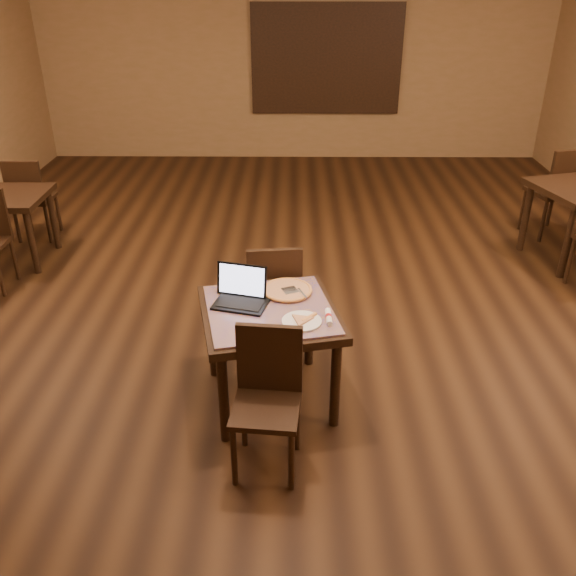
{
  "coord_description": "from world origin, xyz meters",
  "views": [
    {
      "loc": [
        -0.01,
        -5.07,
        2.86
      ],
      "look_at": [
        -0.04,
        -1.3,
        0.85
      ],
      "focal_mm": 38.0,
      "sensor_mm": 36.0,
      "label": 1
    }
  ],
  "objects_px": {
    "other_table_b": "(8,206)",
    "tiled_table": "(270,322)",
    "chair_main_far": "(274,293)",
    "other_table_b_chair_far": "(30,195)",
    "other_table_a_chair_far": "(558,188)",
    "laptop": "(241,293)",
    "pizza_pan": "(287,292)",
    "chair_main_near": "(268,391)"
  },
  "relations": [
    {
      "from": "other_table_b",
      "to": "tiled_table",
      "type": "bearing_deg",
      "value": -40.37
    },
    {
      "from": "other_table_b",
      "to": "chair_main_far",
      "type": "bearing_deg",
      "value": -32.17
    },
    {
      "from": "tiled_table",
      "to": "other_table_b_chair_far",
      "type": "distance_m",
      "value": 4.08
    },
    {
      "from": "other_table_a_chair_far",
      "to": "other_table_b",
      "type": "bearing_deg",
      "value": -9.3
    },
    {
      "from": "laptop",
      "to": "other_table_b_chair_far",
      "type": "bearing_deg",
      "value": 147.76
    },
    {
      "from": "laptop",
      "to": "pizza_pan",
      "type": "distance_m",
      "value": 0.35
    },
    {
      "from": "chair_main_far",
      "to": "other_table_b",
      "type": "bearing_deg",
      "value": -38.21
    },
    {
      "from": "chair_main_near",
      "to": "chair_main_far",
      "type": "distance_m",
      "value": 1.23
    },
    {
      "from": "chair_main_far",
      "to": "laptop",
      "type": "bearing_deg",
      "value": 61.13
    },
    {
      "from": "chair_main_far",
      "to": "other_table_a_chair_far",
      "type": "relative_size",
      "value": 0.91
    },
    {
      "from": "pizza_pan",
      "to": "other_table_a_chair_far",
      "type": "relative_size",
      "value": 0.31
    },
    {
      "from": "chair_main_far",
      "to": "other_table_b",
      "type": "relative_size",
      "value": 1.22
    },
    {
      "from": "other_table_b",
      "to": "other_table_a_chair_far",
      "type": "bearing_deg",
      "value": 6.28
    },
    {
      "from": "other_table_b",
      "to": "other_table_b_chair_far",
      "type": "distance_m",
      "value": 0.57
    },
    {
      "from": "chair_main_far",
      "to": "other_table_b_chair_far",
      "type": "bearing_deg",
      "value": -45.69
    },
    {
      "from": "chair_main_far",
      "to": "other_table_a_chair_far",
      "type": "bearing_deg",
      "value": -148.64
    },
    {
      "from": "chair_main_far",
      "to": "laptop",
      "type": "relative_size",
      "value": 2.35
    },
    {
      "from": "tiled_table",
      "to": "chair_main_far",
      "type": "relative_size",
      "value": 1.12
    },
    {
      "from": "tiled_table",
      "to": "pizza_pan",
      "type": "bearing_deg",
      "value": 51.2
    },
    {
      "from": "tiled_table",
      "to": "other_table_b",
      "type": "relative_size",
      "value": 1.37
    },
    {
      "from": "chair_main_near",
      "to": "other_table_b",
      "type": "xyz_separation_m",
      "value": [
        -2.84,
        3.0,
        0.09
      ]
    },
    {
      "from": "tiled_table",
      "to": "chair_main_near",
      "type": "xyz_separation_m",
      "value": [
        0.01,
        -0.62,
        -0.13
      ]
    },
    {
      "from": "chair_main_far",
      "to": "pizza_pan",
      "type": "relative_size",
      "value": 2.96
    },
    {
      "from": "pizza_pan",
      "to": "other_table_b_chair_far",
      "type": "height_order",
      "value": "other_table_b_chair_far"
    },
    {
      "from": "other_table_a_chair_far",
      "to": "other_table_b",
      "type": "relative_size",
      "value": 1.34
    },
    {
      "from": "laptop",
      "to": "pizza_pan",
      "type": "relative_size",
      "value": 1.26
    },
    {
      "from": "chair_main_far",
      "to": "tiled_table",
      "type": "bearing_deg",
      "value": 82.71
    },
    {
      "from": "pizza_pan",
      "to": "other_table_a_chair_far",
      "type": "height_order",
      "value": "other_table_a_chair_far"
    },
    {
      "from": "chair_main_far",
      "to": "other_table_b",
      "type": "height_order",
      "value": "chair_main_far"
    },
    {
      "from": "tiled_table",
      "to": "other_table_b_chair_far",
      "type": "bearing_deg",
      "value": 121.7
    },
    {
      "from": "chair_main_near",
      "to": "laptop",
      "type": "xyz_separation_m",
      "value": [
        -0.21,
        0.73,
        0.3
      ]
    },
    {
      "from": "tiled_table",
      "to": "pizza_pan",
      "type": "height_order",
      "value": "pizza_pan"
    },
    {
      "from": "laptop",
      "to": "other_table_b_chair_far",
      "type": "relative_size",
      "value": 0.43
    },
    {
      "from": "other_table_b_chair_far",
      "to": "other_table_a_chair_far",
      "type": "bearing_deg",
      "value": -179.03
    },
    {
      "from": "chair_main_near",
      "to": "other_table_a_chair_far",
      "type": "xyz_separation_m",
      "value": [
        3.18,
        3.7,
        0.07
      ]
    },
    {
      "from": "laptop",
      "to": "other_table_b",
      "type": "height_order",
      "value": "laptop"
    },
    {
      "from": "tiled_table",
      "to": "other_table_a_chair_far",
      "type": "relative_size",
      "value": 1.02
    },
    {
      "from": "laptop",
      "to": "other_table_a_chair_far",
      "type": "height_order",
      "value": "other_table_a_chair_far"
    },
    {
      "from": "tiled_table",
      "to": "laptop",
      "type": "relative_size",
      "value": 2.63
    },
    {
      "from": "chair_main_near",
      "to": "laptop",
      "type": "distance_m",
      "value": 0.81
    },
    {
      "from": "chair_main_far",
      "to": "laptop",
      "type": "height_order",
      "value": "laptop"
    },
    {
      "from": "tiled_table",
      "to": "chair_main_near",
      "type": "distance_m",
      "value": 0.63
    }
  ]
}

